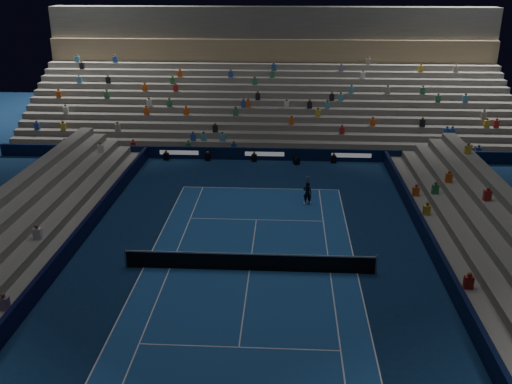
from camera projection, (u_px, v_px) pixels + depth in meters
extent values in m
plane|color=#0B2144|center=(249.00, 270.00, 28.91)|extent=(90.00, 90.00, 0.00)
cube|color=#1A4A8F|center=(249.00, 270.00, 28.91)|extent=(10.97, 23.77, 0.01)
cube|color=black|center=(265.00, 154.00, 45.97)|extent=(44.00, 0.25, 1.00)
cube|color=black|center=(443.00, 267.00, 28.23)|extent=(0.25, 37.00, 1.00)
cube|color=black|center=(63.00, 257.00, 29.24)|extent=(0.25, 37.00, 1.00)
cube|color=slate|center=(265.00, 153.00, 46.99)|extent=(44.00, 1.00, 0.50)
cube|color=slate|center=(266.00, 147.00, 47.83)|extent=(44.00, 1.00, 1.00)
cube|color=slate|center=(266.00, 141.00, 48.67)|extent=(44.00, 1.00, 1.50)
cube|color=slate|center=(267.00, 135.00, 49.51)|extent=(44.00, 1.00, 2.00)
cube|color=slate|center=(267.00, 129.00, 50.35)|extent=(44.00, 1.00, 2.50)
cube|color=slate|center=(267.00, 124.00, 51.19)|extent=(44.00, 1.00, 3.00)
cube|color=slate|center=(268.00, 119.00, 52.04)|extent=(44.00, 1.00, 3.50)
cube|color=slate|center=(268.00, 113.00, 52.88)|extent=(44.00, 1.00, 4.00)
cube|color=slate|center=(269.00, 108.00, 53.72)|extent=(44.00, 1.00, 4.50)
cube|color=slate|center=(269.00, 104.00, 54.56)|extent=(44.00, 1.00, 5.00)
cube|color=slate|center=(269.00, 99.00, 55.40)|extent=(44.00, 1.00, 5.50)
cube|color=slate|center=(270.00, 94.00, 56.24)|extent=(44.00, 1.00, 6.00)
cube|color=#8C7756|center=(271.00, 51.00, 55.79)|extent=(44.00, 0.60, 2.20)
cube|color=#4B4B48|center=(271.00, 22.00, 56.16)|extent=(44.00, 2.40, 3.00)
cube|color=slate|center=(458.00, 272.00, 28.28)|extent=(1.00, 37.00, 0.50)
cube|color=slate|center=(479.00, 268.00, 28.13)|extent=(1.00, 37.00, 1.00)
cube|color=slate|center=(501.00, 264.00, 27.99)|extent=(1.00, 37.00, 1.50)
cube|color=slate|center=(48.00, 261.00, 29.37)|extent=(1.00, 37.00, 0.50)
cube|color=slate|center=(29.00, 256.00, 29.34)|extent=(1.00, 37.00, 1.00)
cube|color=slate|center=(9.00, 251.00, 29.30)|extent=(1.00, 37.00, 1.50)
cylinder|color=#B2B2B7|center=(125.00, 258.00, 29.05)|extent=(0.10, 0.10, 1.10)
cylinder|color=#B2B2B7|center=(376.00, 264.00, 28.38)|extent=(0.10, 0.10, 1.10)
cube|color=black|center=(249.00, 263.00, 28.75)|extent=(12.80, 0.03, 0.90)
cube|color=white|center=(249.00, 254.00, 28.58)|extent=(12.80, 0.04, 0.08)
imported|color=black|center=(307.00, 193.00, 36.99)|extent=(0.64, 0.51, 1.55)
cube|color=black|center=(296.00, 161.00, 45.08)|extent=(0.57, 0.62, 0.55)
cylinder|color=black|center=(296.00, 160.00, 44.63)|extent=(0.28, 0.38, 0.16)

